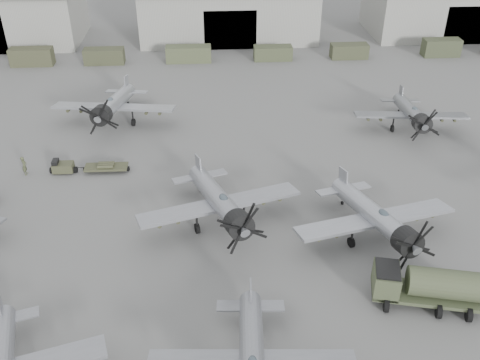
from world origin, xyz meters
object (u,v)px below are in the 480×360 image
(aircraft_far_0, at_px, (113,105))
(tug_trailer, at_px, (80,167))
(fuel_tanker, at_px, (428,284))
(ground_crew, at_px, (24,166))
(aircraft_mid_2, at_px, (378,218))
(aircraft_mid_1, at_px, (221,203))
(aircraft_far_1, at_px, (412,114))

(aircraft_far_0, distance_m, tug_trailer, 10.53)
(fuel_tanker, relative_size, ground_crew, 4.13)
(aircraft_mid_2, relative_size, tug_trailer, 1.86)
(aircraft_mid_1, bearing_deg, aircraft_far_1, 19.53)
(ground_crew, bearing_deg, aircraft_far_1, -84.23)
(ground_crew, bearing_deg, aircraft_far_0, -38.83)
(aircraft_far_1, distance_m, fuel_tanker, 26.87)
(aircraft_mid_2, height_order, fuel_tanker, aircraft_mid_2)
(fuel_tanker, xyz_separation_m, ground_crew, (-32.68, 19.42, -0.72))
(aircraft_mid_2, relative_size, fuel_tanker, 1.68)
(aircraft_far_1, height_order, tug_trailer, aircraft_far_1)
(aircraft_far_0, height_order, ground_crew, aircraft_far_0)
(tug_trailer, bearing_deg, aircraft_far_0, 78.81)
(aircraft_mid_2, bearing_deg, aircraft_far_1, 49.83)
(aircraft_mid_1, bearing_deg, fuel_tanker, -51.79)
(aircraft_far_0, height_order, fuel_tanker, aircraft_far_0)
(fuel_tanker, bearing_deg, aircraft_mid_2, 116.70)
(aircraft_far_1, relative_size, fuel_tanker, 1.56)
(tug_trailer, xyz_separation_m, ground_crew, (-5.20, -0.06, 0.42))
(aircraft_mid_1, relative_size, aircraft_far_0, 0.99)
(tug_trailer, bearing_deg, aircraft_mid_2, -25.53)
(aircraft_mid_1, bearing_deg, tug_trailer, 126.56)
(aircraft_far_1, xyz_separation_m, fuel_tanker, (-7.70, -25.74, -0.58))
(aircraft_far_1, bearing_deg, aircraft_mid_1, -137.72)
(aircraft_far_1, height_order, fuel_tanker, aircraft_far_1)
(tug_trailer, bearing_deg, fuel_tanker, -34.71)
(aircraft_far_1, relative_size, tug_trailer, 1.73)
(aircraft_mid_1, distance_m, tug_trailer, 16.92)
(aircraft_far_0, relative_size, aircraft_far_1, 1.12)
(tug_trailer, bearing_deg, ground_crew, -178.71)
(aircraft_mid_1, distance_m, fuel_tanker, 16.91)
(aircraft_far_0, bearing_deg, aircraft_mid_1, -52.44)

